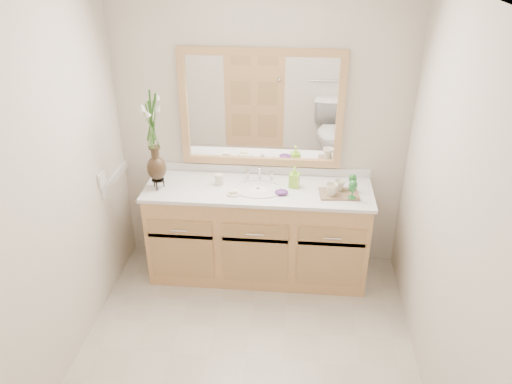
# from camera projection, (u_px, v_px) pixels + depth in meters

# --- Properties ---
(floor) EXTENTS (2.60, 2.60, 0.00)m
(floor) POSITION_uv_depth(u_px,v_px,m) (245.00, 358.00, 3.53)
(floor) COLOR #BAB19F
(floor) RESTS_ON ground
(wall_back) EXTENTS (2.40, 0.02, 2.40)m
(wall_back) POSITION_uv_depth(u_px,v_px,m) (261.00, 132.00, 4.10)
(wall_back) COLOR beige
(wall_back) RESTS_ON floor
(wall_left) EXTENTS (0.02, 2.60, 2.40)m
(wall_left) POSITION_uv_depth(u_px,v_px,m) (49.00, 203.00, 3.06)
(wall_left) COLOR beige
(wall_left) RESTS_ON floor
(wall_right) EXTENTS (0.02, 2.60, 2.40)m
(wall_right) POSITION_uv_depth(u_px,v_px,m) (451.00, 221.00, 2.87)
(wall_right) COLOR beige
(wall_right) RESTS_ON floor
(vanity) EXTENTS (1.80, 0.55, 0.80)m
(vanity) POSITION_uv_depth(u_px,v_px,m) (258.00, 233.00, 4.23)
(vanity) COLOR tan
(vanity) RESTS_ON floor
(counter) EXTENTS (1.84, 0.57, 0.03)m
(counter) POSITION_uv_depth(u_px,v_px,m) (258.00, 190.00, 4.04)
(counter) COLOR silver
(counter) RESTS_ON vanity
(sink) EXTENTS (0.38, 0.34, 0.23)m
(sink) POSITION_uv_depth(u_px,v_px,m) (258.00, 195.00, 4.04)
(sink) COLOR white
(sink) RESTS_ON counter
(mirror) EXTENTS (1.32, 0.04, 0.97)m
(mirror) POSITION_uv_depth(u_px,v_px,m) (261.00, 109.00, 3.99)
(mirror) COLOR white
(mirror) RESTS_ON wall_back
(switch_plate) EXTENTS (0.02, 0.12, 0.12)m
(switch_plate) POSITION_uv_depth(u_px,v_px,m) (102.00, 179.00, 3.83)
(switch_plate) COLOR white
(switch_plate) RESTS_ON wall_left
(flower_vase) EXTENTS (0.18, 0.18, 0.74)m
(flower_vase) POSITION_uv_depth(u_px,v_px,m) (153.00, 129.00, 3.80)
(flower_vase) COLOR black
(flower_vase) RESTS_ON counter
(tumbler) EXTENTS (0.07, 0.07, 0.09)m
(tumbler) POSITION_uv_depth(u_px,v_px,m) (219.00, 179.00, 4.07)
(tumbler) COLOR beige
(tumbler) RESTS_ON counter
(soap_dish) EXTENTS (0.11, 0.11, 0.03)m
(soap_dish) POSITION_uv_depth(u_px,v_px,m) (233.00, 193.00, 3.93)
(soap_dish) COLOR beige
(soap_dish) RESTS_ON counter
(soap_bottle) EXTENTS (0.08, 0.09, 0.16)m
(soap_bottle) POSITION_uv_depth(u_px,v_px,m) (294.00, 178.00, 4.02)
(soap_bottle) COLOR #9BE235
(soap_bottle) RESTS_ON counter
(purple_dish) EXTENTS (0.13, 0.12, 0.04)m
(purple_dish) POSITION_uv_depth(u_px,v_px,m) (281.00, 192.00, 3.93)
(purple_dish) COLOR #4F2268
(purple_dish) RESTS_ON counter
(tray) EXTENTS (0.32, 0.23, 0.02)m
(tray) POSITION_uv_depth(u_px,v_px,m) (339.00, 194.00, 3.93)
(tray) COLOR brown
(tray) RESTS_ON counter
(mug_left) EXTENTS (0.12, 0.11, 0.10)m
(mug_left) POSITION_uv_depth(u_px,v_px,m) (331.00, 189.00, 3.87)
(mug_left) COLOR beige
(mug_left) RESTS_ON tray
(mug_right) EXTENTS (0.10, 0.10, 0.09)m
(mug_right) POSITION_uv_depth(u_px,v_px,m) (339.00, 185.00, 3.95)
(mug_right) COLOR beige
(mug_right) RESTS_ON tray
(goblet_front) EXTENTS (0.07, 0.07, 0.15)m
(goblet_front) POSITION_uv_depth(u_px,v_px,m) (353.00, 186.00, 3.81)
(goblet_front) COLOR #246C2D
(goblet_front) RESTS_ON tray
(goblet_back) EXTENTS (0.06, 0.06, 0.14)m
(goblet_back) POSITION_uv_depth(u_px,v_px,m) (353.00, 180.00, 3.92)
(goblet_back) COLOR #246C2D
(goblet_back) RESTS_ON tray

